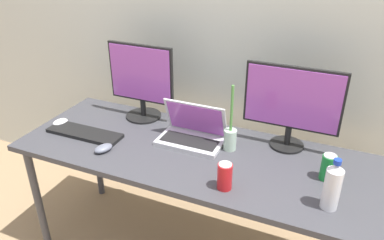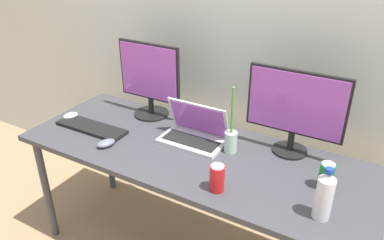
{
  "view_description": "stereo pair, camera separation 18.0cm",
  "coord_description": "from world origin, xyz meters",
  "px_view_note": "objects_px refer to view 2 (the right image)",
  "views": [
    {
      "loc": [
        0.65,
        -1.5,
        1.77
      ],
      "look_at": [
        0.0,
        0.0,
        0.92
      ],
      "focal_mm": 35.0,
      "sensor_mm": 36.0,
      "label": 1
    },
    {
      "loc": [
        0.81,
        -1.42,
        1.77
      ],
      "look_at": [
        0.0,
        0.0,
        0.92
      ],
      "focal_mm": 35.0,
      "sensor_mm": 36.0,
      "label": 2
    }
  ],
  "objects_px": {
    "laptop_silver": "(195,132)",
    "bamboo_vase": "(231,139)",
    "work_desk": "(192,161)",
    "mouse_by_laptop": "(106,143)",
    "soda_can_by_laptop": "(217,178)",
    "mouse_by_keyboard": "(71,116)",
    "soda_can_near_keyboard": "(326,176)",
    "keyboard_main": "(91,128)",
    "water_bottle": "(324,196)",
    "monitor_left": "(149,78)",
    "monitor_center": "(295,108)"
  },
  "relations": [
    {
      "from": "work_desk",
      "to": "mouse_by_keyboard",
      "type": "height_order",
      "value": "mouse_by_keyboard"
    },
    {
      "from": "monitor_left",
      "to": "laptop_silver",
      "type": "bearing_deg",
      "value": -20.46
    },
    {
      "from": "mouse_by_keyboard",
      "to": "bamboo_vase",
      "type": "distance_m",
      "value": 1.0
    },
    {
      "from": "bamboo_vase",
      "to": "mouse_by_laptop",
      "type": "bearing_deg",
      "value": -154.54
    },
    {
      "from": "soda_can_by_laptop",
      "to": "laptop_silver",
      "type": "bearing_deg",
      "value": 132.28
    },
    {
      "from": "mouse_by_laptop",
      "to": "soda_can_by_laptop",
      "type": "xyz_separation_m",
      "value": [
        0.67,
        -0.04,
        0.04
      ]
    },
    {
      "from": "work_desk",
      "to": "water_bottle",
      "type": "xyz_separation_m",
      "value": [
        0.69,
        -0.17,
        0.17
      ]
    },
    {
      "from": "work_desk",
      "to": "monitor_left",
      "type": "bearing_deg",
      "value": 150.36
    },
    {
      "from": "monitor_left",
      "to": "mouse_by_laptop",
      "type": "distance_m",
      "value": 0.48
    },
    {
      "from": "work_desk",
      "to": "soda_can_near_keyboard",
      "type": "bearing_deg",
      "value": 2.38
    },
    {
      "from": "keyboard_main",
      "to": "water_bottle",
      "type": "xyz_separation_m",
      "value": [
        1.3,
        -0.09,
        0.1
      ]
    },
    {
      "from": "soda_can_near_keyboard",
      "to": "mouse_by_laptop",
      "type": "bearing_deg",
      "value": -168.93
    },
    {
      "from": "keyboard_main",
      "to": "water_bottle",
      "type": "distance_m",
      "value": 1.31
    },
    {
      "from": "mouse_by_keyboard",
      "to": "water_bottle",
      "type": "xyz_separation_m",
      "value": [
        1.5,
        -0.13,
        0.09
      ]
    },
    {
      "from": "water_bottle",
      "to": "mouse_by_keyboard",
      "type": "bearing_deg",
      "value": 175.06
    },
    {
      "from": "water_bottle",
      "to": "soda_can_near_keyboard",
      "type": "relative_size",
      "value": 1.84
    },
    {
      "from": "mouse_by_laptop",
      "to": "soda_can_near_keyboard",
      "type": "height_order",
      "value": "soda_can_near_keyboard"
    },
    {
      "from": "mouse_by_keyboard",
      "to": "soda_can_near_keyboard",
      "type": "bearing_deg",
      "value": 20.04
    },
    {
      "from": "mouse_by_laptop",
      "to": "keyboard_main",
      "type": "bearing_deg",
      "value": 174.37
    },
    {
      "from": "soda_can_by_laptop",
      "to": "soda_can_near_keyboard",
      "type": "bearing_deg",
      "value": 31.61
    },
    {
      "from": "monitor_left",
      "to": "bamboo_vase",
      "type": "height_order",
      "value": "monitor_left"
    },
    {
      "from": "work_desk",
      "to": "mouse_by_keyboard",
      "type": "xyz_separation_m",
      "value": [
        -0.82,
        -0.04,
        0.08
      ]
    },
    {
      "from": "mouse_by_keyboard",
      "to": "mouse_by_laptop",
      "type": "xyz_separation_m",
      "value": [
        0.4,
        -0.14,
        0.0
      ]
    },
    {
      "from": "work_desk",
      "to": "monitor_left",
      "type": "distance_m",
      "value": 0.57
    },
    {
      "from": "keyboard_main",
      "to": "bamboo_vase",
      "type": "distance_m",
      "value": 0.81
    },
    {
      "from": "work_desk",
      "to": "monitor_center",
      "type": "distance_m",
      "value": 0.59
    },
    {
      "from": "work_desk",
      "to": "mouse_by_laptop",
      "type": "height_order",
      "value": "mouse_by_laptop"
    },
    {
      "from": "keyboard_main",
      "to": "mouse_by_laptop",
      "type": "height_order",
      "value": "mouse_by_laptop"
    },
    {
      "from": "work_desk",
      "to": "water_bottle",
      "type": "bearing_deg",
      "value": -14.09
    },
    {
      "from": "laptop_silver",
      "to": "soda_can_near_keyboard",
      "type": "bearing_deg",
      "value": -5.81
    },
    {
      "from": "mouse_by_laptop",
      "to": "soda_can_by_laptop",
      "type": "relative_size",
      "value": 0.79
    },
    {
      "from": "work_desk",
      "to": "soda_can_by_laptop",
      "type": "relative_size",
      "value": 14.54
    },
    {
      "from": "laptop_silver",
      "to": "mouse_by_keyboard",
      "type": "xyz_separation_m",
      "value": [
        -0.78,
        -0.14,
        -0.03
      ]
    },
    {
      "from": "water_bottle",
      "to": "bamboo_vase",
      "type": "xyz_separation_m",
      "value": [
        -0.52,
        0.27,
        -0.03
      ]
    },
    {
      "from": "monitor_center",
      "to": "mouse_by_keyboard",
      "type": "bearing_deg",
      "value": -167.07
    },
    {
      "from": "laptop_silver",
      "to": "bamboo_vase",
      "type": "height_order",
      "value": "bamboo_vase"
    },
    {
      "from": "monitor_left",
      "to": "mouse_by_keyboard",
      "type": "distance_m",
      "value": 0.53
    },
    {
      "from": "water_bottle",
      "to": "soda_can_by_laptop",
      "type": "distance_m",
      "value": 0.44
    },
    {
      "from": "monitor_center",
      "to": "soda_can_near_keyboard",
      "type": "bearing_deg",
      "value": -44.43
    },
    {
      "from": "soda_can_near_keyboard",
      "to": "soda_can_by_laptop",
      "type": "xyz_separation_m",
      "value": [
        -0.41,
        -0.25,
        0.0
      ]
    },
    {
      "from": "mouse_by_keyboard",
      "to": "monitor_center",
      "type": "bearing_deg",
      "value": 30.25
    },
    {
      "from": "monitor_left",
      "to": "keyboard_main",
      "type": "relative_size",
      "value": 1.03
    },
    {
      "from": "mouse_by_keyboard",
      "to": "soda_can_near_keyboard",
      "type": "height_order",
      "value": "soda_can_near_keyboard"
    },
    {
      "from": "monitor_center",
      "to": "mouse_by_laptop",
      "type": "distance_m",
      "value": 0.98
    },
    {
      "from": "work_desk",
      "to": "laptop_silver",
      "type": "relative_size",
      "value": 5.33
    },
    {
      "from": "mouse_by_keyboard",
      "to": "soda_can_by_laptop",
      "type": "height_order",
      "value": "soda_can_by_laptop"
    },
    {
      "from": "bamboo_vase",
      "to": "work_desk",
      "type": "bearing_deg",
      "value": -150.56
    },
    {
      "from": "monitor_left",
      "to": "soda_can_near_keyboard",
      "type": "height_order",
      "value": "monitor_left"
    },
    {
      "from": "work_desk",
      "to": "mouse_by_keyboard",
      "type": "relative_size",
      "value": 20.22
    },
    {
      "from": "monitor_center",
      "to": "soda_can_near_keyboard",
      "type": "height_order",
      "value": "monitor_center"
    }
  ]
}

